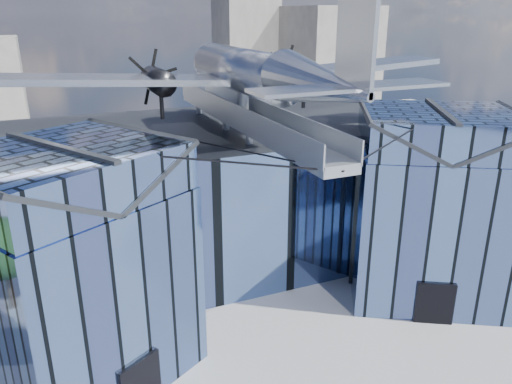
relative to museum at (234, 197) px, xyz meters
name	(u,v)px	position (x,y,z in m)	size (l,w,h in m)	color
ground_plane	(269,314)	(0.00, -5.82, -5.54)	(120.00, 120.00, 0.00)	gray
museum	(234,197)	(0.00, 0.00, 0.00)	(32.88, 24.50, 17.60)	#475F91
bg_towers	(132,65)	(1.45, 44.67, 4.47)	(77.00, 24.50, 26.00)	gray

